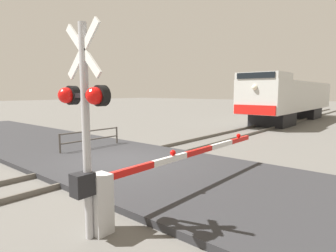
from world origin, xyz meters
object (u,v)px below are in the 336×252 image
crossing_gate (140,179)px  guard_railing (91,137)px  locomotive (290,98)px  crossing_signal (84,109)px

crossing_gate → guard_railing: bearing=153.8°
crossing_gate → guard_railing: crossing_gate is taller
locomotive → crossing_signal: (3.57, -22.95, 0.25)m
crossing_signal → guard_railing: bearing=145.1°
crossing_signal → crossing_gate: crossing_signal is taller
crossing_signal → guard_railing: 7.83m
crossing_signal → crossing_gate: (0.01, 1.27, -1.53)m
locomotive → crossing_signal: locomotive is taller
crossing_signal → guard_railing: (-6.28, 4.37, -1.69)m
crossing_gate → guard_railing: 7.01m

